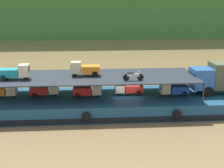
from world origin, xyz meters
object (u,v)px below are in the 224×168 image
at_px(mini_truck_lower_stern, 3,91).
at_px(mini_truck_upper_stern, 15,72).
at_px(mini_truck_lower_mid, 88,90).
at_px(mini_truck_lower_fore, 128,88).
at_px(mini_truck_upper_mid, 85,69).
at_px(cargo_barge, 127,103).
at_px(mini_truck_lower_aft, 45,89).
at_px(mini_truck_lower_bow, 173,89).
at_px(motorcycle_upper_port, 133,76).

relative_size(mini_truck_lower_stern, mini_truck_upper_stern, 1.02).
distance_m(mini_truck_lower_mid, mini_truck_upper_stern, 6.99).
distance_m(mini_truck_lower_fore, mini_truck_upper_mid, 4.66).
distance_m(cargo_barge, mini_truck_lower_aft, 8.10).
bearing_deg(mini_truck_upper_stern, cargo_barge, 3.73).
relative_size(cargo_barge, mini_truck_lower_mid, 10.73).
height_order(mini_truck_lower_stern, mini_truck_lower_bow, same).
distance_m(cargo_barge, mini_truck_lower_stern, 12.00).
bearing_deg(mini_truck_upper_stern, mini_truck_lower_fore, 5.58).
height_order(cargo_barge, mini_truck_lower_mid, mini_truck_lower_mid).
bearing_deg(mini_truck_upper_mid, mini_truck_upper_stern, -171.47).
bearing_deg(mini_truck_lower_stern, cargo_barge, -1.52).
relative_size(mini_truck_lower_fore, mini_truck_upper_mid, 1.00).
relative_size(mini_truck_lower_mid, mini_truck_lower_fore, 1.01).
height_order(mini_truck_lower_bow, mini_truck_upper_stern, mini_truck_upper_stern).
xyz_separation_m(mini_truck_lower_mid, mini_truck_lower_bow, (8.28, -0.25, 0.00)).
bearing_deg(mini_truck_lower_fore, mini_truck_upper_mid, -178.96).
bearing_deg(mini_truck_lower_bow, mini_truck_lower_stern, 177.78).
bearing_deg(mini_truck_lower_mid, motorcycle_upper_port, -24.94).
relative_size(cargo_barge, mini_truck_upper_mid, 10.78).
height_order(mini_truck_lower_stern, mini_truck_upper_mid, mini_truck_upper_mid).
relative_size(mini_truck_upper_mid, motorcycle_upper_port, 1.46).
xyz_separation_m(mini_truck_lower_fore, motorcycle_upper_port, (0.15, -2.32, 1.74)).
relative_size(mini_truck_lower_fore, motorcycle_upper_port, 1.45).
xyz_separation_m(cargo_barge, mini_truck_lower_stern, (-11.90, 0.32, 1.44)).
distance_m(mini_truck_lower_mid, mini_truck_upper_mid, 2.05).
distance_m(mini_truck_lower_bow, motorcycle_upper_port, 4.84).
relative_size(mini_truck_lower_stern, mini_truck_lower_fore, 1.01).
bearing_deg(mini_truck_upper_stern, mini_truck_lower_stern, 145.46).
bearing_deg(mini_truck_lower_aft, mini_truck_lower_bow, -3.67).
xyz_separation_m(mini_truck_lower_stern, motorcycle_upper_port, (12.19, -2.28, 1.74)).
distance_m(mini_truck_lower_fore, motorcycle_upper_port, 2.90).
xyz_separation_m(mini_truck_lower_aft, mini_truck_lower_fore, (8.09, -0.13, 0.00)).
bearing_deg(mini_truck_lower_aft, cargo_barge, -3.44).
bearing_deg(mini_truck_lower_bow, mini_truck_upper_stern, -178.61).
bearing_deg(motorcycle_upper_port, mini_truck_lower_aft, 163.47).
bearing_deg(mini_truck_lower_stern, mini_truck_lower_mid, -2.75).
distance_m(mini_truck_lower_aft, mini_truck_lower_fore, 8.10).
relative_size(cargo_barge, mini_truck_lower_aft, 10.74).
relative_size(mini_truck_lower_fore, mini_truck_lower_bow, 0.99).
xyz_separation_m(mini_truck_lower_stern, mini_truck_lower_fore, (12.04, 0.04, 0.00)).
bearing_deg(cargo_barge, mini_truck_lower_bow, -4.07).
relative_size(mini_truck_upper_stern, motorcycle_upper_port, 1.44).
bearing_deg(cargo_barge, mini_truck_upper_mid, 176.11).
bearing_deg(mini_truck_lower_mid, mini_truck_lower_stern, 177.25).
distance_m(mini_truck_upper_stern, motorcycle_upper_port, 10.82).
height_order(mini_truck_lower_aft, mini_truck_upper_mid, mini_truck_upper_mid).
distance_m(cargo_barge, mini_truck_lower_fore, 1.49).
xyz_separation_m(cargo_barge, mini_truck_upper_mid, (-4.06, 0.28, 3.44)).
distance_m(mini_truck_lower_fore, mini_truck_upper_stern, 10.83).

